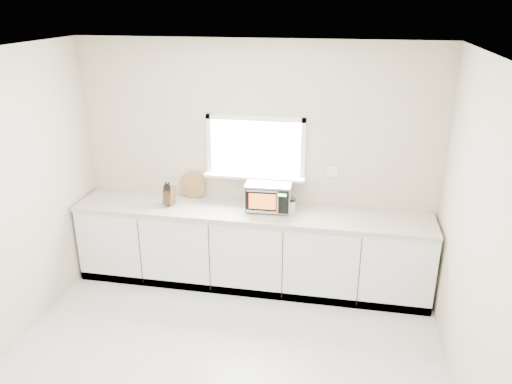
# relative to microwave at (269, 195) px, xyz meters

# --- Properties ---
(back_wall) EXTENTS (4.00, 0.17, 2.70)m
(back_wall) POSITION_rel_microwave_xyz_m (-0.19, 0.23, 0.28)
(back_wall) COLOR beige
(back_wall) RESTS_ON ground
(cabinets) EXTENTS (3.92, 0.60, 0.88)m
(cabinets) POSITION_rel_microwave_xyz_m (-0.19, -0.07, -0.64)
(cabinets) COLOR white
(cabinets) RESTS_ON ground
(countertop) EXTENTS (3.92, 0.64, 0.04)m
(countertop) POSITION_rel_microwave_xyz_m (-0.19, -0.08, -0.18)
(countertop) COLOR beige
(countertop) RESTS_ON cabinets
(microwave) EXTENTS (0.49, 0.41, 0.31)m
(microwave) POSITION_rel_microwave_xyz_m (0.00, 0.00, 0.00)
(microwave) COLOR black
(microwave) RESTS_ON countertop
(knife_block) EXTENTS (0.10, 0.20, 0.28)m
(knife_block) POSITION_rel_microwave_xyz_m (-1.11, -0.09, -0.04)
(knife_block) COLOR #4B301A
(knife_block) RESTS_ON countertop
(cutting_board) EXTENTS (0.30, 0.07, 0.30)m
(cutting_board) POSITION_rel_microwave_xyz_m (-0.92, 0.17, -0.01)
(cutting_board) COLOR #A17C3E
(cutting_board) RESTS_ON countertop
(coffee_grinder) EXTENTS (0.11, 0.11, 0.19)m
(coffee_grinder) POSITION_rel_microwave_xyz_m (0.25, -0.09, -0.07)
(coffee_grinder) COLOR #B3B6BB
(coffee_grinder) RESTS_ON countertop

